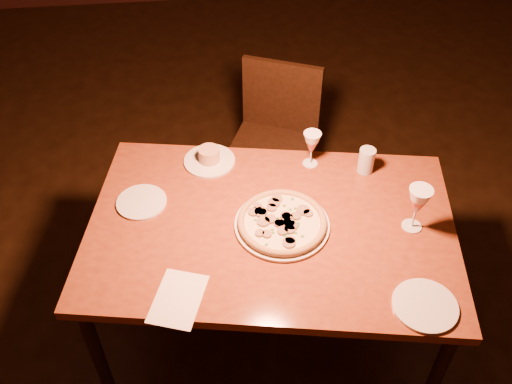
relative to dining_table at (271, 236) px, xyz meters
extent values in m
plane|color=black|center=(0.04, 0.07, -0.69)|extent=(7.00, 7.00, 0.00)
cube|color=brown|center=(0.00, 0.00, 0.05)|extent=(1.55, 1.15, 0.04)
cylinder|color=black|center=(-0.70, -0.27, -0.33)|extent=(0.05, 0.05, 0.71)
cylinder|color=black|center=(-0.56, 0.50, -0.33)|extent=(0.05, 0.05, 0.71)
cylinder|color=black|center=(0.56, -0.50, -0.33)|extent=(0.05, 0.05, 0.71)
cylinder|color=black|center=(0.70, 0.27, -0.33)|extent=(0.05, 0.05, 0.71)
cube|color=black|center=(0.11, 0.80, -0.24)|extent=(0.55, 0.55, 0.04)
cube|color=black|center=(0.19, 0.98, -0.02)|extent=(0.39, 0.19, 0.40)
cylinder|color=black|center=(-0.11, 0.71, -0.47)|extent=(0.04, 0.04, 0.43)
cylinder|color=black|center=(0.02, 1.02, -0.47)|extent=(0.04, 0.04, 0.43)
cylinder|color=black|center=(0.20, 0.58, -0.47)|extent=(0.04, 0.04, 0.43)
cylinder|color=black|center=(0.33, 0.89, -0.47)|extent=(0.04, 0.04, 0.43)
cylinder|color=silver|center=(0.04, -0.01, 0.07)|extent=(0.36, 0.36, 0.01)
cylinder|color=beige|center=(0.04, -0.01, 0.09)|extent=(0.33, 0.33, 0.01)
torus|color=tan|center=(0.04, -0.01, 0.09)|extent=(0.34, 0.34, 0.03)
cylinder|color=silver|center=(-0.22, 0.40, 0.07)|extent=(0.22, 0.22, 0.01)
cylinder|color=tan|center=(-0.22, 0.40, 0.11)|extent=(0.09, 0.09, 0.06)
cylinder|color=silver|center=(0.43, 0.26, 0.12)|extent=(0.07, 0.07, 0.11)
cylinder|color=silver|center=(-0.50, 0.18, 0.07)|extent=(0.20, 0.20, 0.01)
cylinder|color=silver|center=(0.46, -0.43, 0.07)|extent=(0.22, 0.22, 0.01)
cube|color=white|center=(-0.36, -0.30, 0.07)|extent=(0.22, 0.27, 0.00)
sphere|color=#ED6F42|center=(0.00, 0.00, 0.89)|extent=(0.12, 0.12, 0.12)
camera|label=1|loc=(-0.23, -1.47, 1.68)|focal=40.00mm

